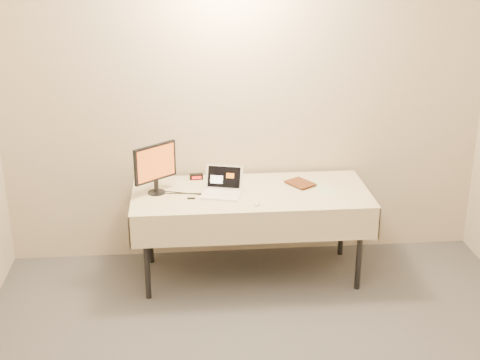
{
  "coord_description": "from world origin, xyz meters",
  "views": [
    {
      "loc": [
        -0.51,
        -2.79,
        2.7
      ],
      "look_at": [
        -0.09,
        1.99,
        0.86
      ],
      "focal_mm": 50.0,
      "sensor_mm": 36.0,
      "label": 1
    }
  ],
  "objects": [
    {
      "name": "paper_form",
      "position": [
        0.56,
        2.08,
        0.74
      ],
      "size": [
        0.22,
        0.32,
        0.0
      ],
      "primitive_type": "cube",
      "rotation": [
        0.0,
        0.0,
        0.38
      ],
      "color": "#B9DDB0",
      "rests_on": "table"
    },
    {
      "name": "book",
      "position": [
        0.34,
        2.11,
        0.85
      ],
      "size": [
        0.15,
        0.11,
        0.22
      ],
      "primitive_type": "imported",
      "rotation": [
        0.0,
        0.0,
        0.57
      ],
      "color": "brown",
      "rests_on": "table"
    },
    {
      "name": "table",
      "position": [
        0.0,
        2.05,
        0.68
      ],
      "size": [
        1.86,
        0.81,
        0.74
      ],
      "color": "black",
      "rests_on": "ground"
    },
    {
      "name": "monitor",
      "position": [
        -0.74,
        2.08,
        0.97
      ],
      "size": [
        0.31,
        0.26,
        0.4
      ],
      "rotation": [
        0.0,
        0.0,
        0.69
      ],
      "color": "black",
      "rests_on": "table"
    },
    {
      "name": "laptop",
      "position": [
        -0.23,
        2.03,
        0.79
      ],
      "size": [
        0.35,
        0.34,
        0.2
      ],
      "rotation": [
        0.0,
        0.0,
        -0.26
      ],
      "color": "white",
      "rests_on": "table"
    },
    {
      "name": "usb_dongle",
      "position": [
        -0.47,
        1.94,
        0.74
      ],
      "size": [
        0.06,
        0.02,
        0.01
      ],
      "primitive_type": "cube",
      "rotation": [
        0.0,
        0.0,
        -0.04
      ],
      "color": "black",
      "rests_on": "table"
    },
    {
      "name": "clicker",
      "position": [
        0.02,
        1.78,
        0.75
      ],
      "size": [
        0.05,
        0.09,
        0.02
      ],
      "primitive_type": "ellipsoid",
      "rotation": [
        0.0,
        0.0,
        -0.12
      ],
      "color": "silver",
      "rests_on": "table"
    },
    {
      "name": "alarm_clock",
      "position": [
        -0.42,
        2.36,
        0.76
      ],
      "size": [
        0.11,
        0.06,
        0.04
      ],
      "rotation": [
        0.0,
        0.0,
        0.1
      ],
      "color": "black",
      "rests_on": "table"
    },
    {
      "name": "back_wall",
      "position": [
        0.0,
        2.5,
        1.35
      ],
      "size": [
        4.0,
        0.1,
        2.7
      ],
      "primitive_type": "cube",
      "color": "beige",
      "rests_on": "ground"
    }
  ]
}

